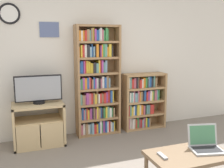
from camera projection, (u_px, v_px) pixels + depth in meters
The scene contains 8 objects.
wall_back at pixel (90, 59), 4.57m from camera, with size 6.65×0.09×2.60m.
tv_stand at pixel (39, 124), 4.12m from camera, with size 0.77×0.51×0.67m.
television at pixel (39, 89), 4.04m from camera, with size 0.71×0.18×0.44m.
bookshelf_tall at pixel (96, 83), 4.50m from camera, with size 0.75×0.27×1.89m.
bookshelf_short at pixel (141, 101), 4.86m from camera, with size 0.80×0.28×1.03m.
coffee_table at pixel (189, 159), 2.77m from camera, with size 0.87×0.52×0.47m.
laptop at pixel (205, 144), 2.86m from camera, with size 0.39×0.35×0.26m.
remote_near_laptop at pixel (162, 156), 2.68m from camera, with size 0.05×0.16×0.02m.
Camera 1 is at (-1.23, -2.10, 1.67)m, focal length 42.00 mm.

